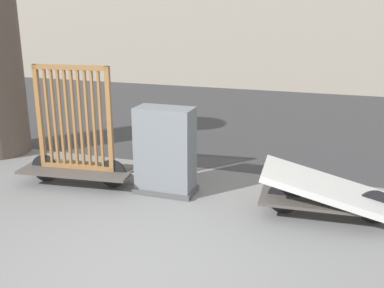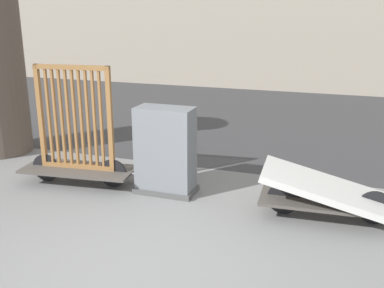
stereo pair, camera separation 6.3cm
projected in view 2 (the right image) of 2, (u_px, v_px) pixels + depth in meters
ground_plane at (129, 272)px, 4.78m from camera, size 60.00×60.00×0.00m
road_strip at (262, 118)px, 11.61m from camera, size 56.00×8.29×0.01m
bike_cart_with_bedframe at (77, 147)px, 7.04m from camera, size 2.51×0.90×1.90m
bike_cart_with_mattress at (329, 193)px, 5.91m from camera, size 2.51×1.01×0.68m
utility_cabinet at (165, 153)px, 6.72m from camera, size 0.91×0.50×1.32m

